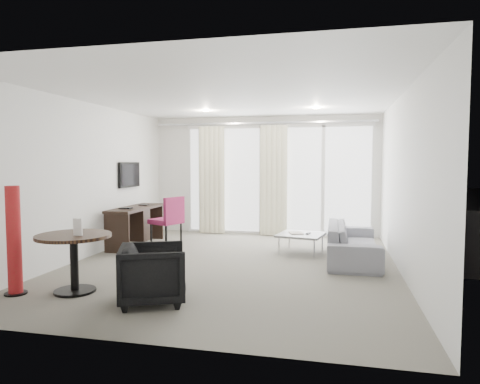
% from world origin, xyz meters
% --- Properties ---
extents(floor, '(5.00, 6.00, 0.00)m').
position_xyz_m(floor, '(0.00, 0.00, 0.00)').
color(floor, slate).
rests_on(floor, ground).
extents(ceiling, '(5.00, 6.00, 0.00)m').
position_xyz_m(ceiling, '(0.00, 0.00, 2.60)').
color(ceiling, white).
rests_on(ceiling, ground).
extents(wall_left, '(0.00, 6.00, 2.60)m').
position_xyz_m(wall_left, '(-2.50, 0.00, 1.30)').
color(wall_left, silver).
rests_on(wall_left, ground).
extents(wall_right, '(0.00, 6.00, 2.60)m').
position_xyz_m(wall_right, '(2.50, 0.00, 1.30)').
color(wall_right, silver).
rests_on(wall_right, ground).
extents(wall_front, '(5.00, 0.00, 2.60)m').
position_xyz_m(wall_front, '(0.00, -3.00, 1.30)').
color(wall_front, silver).
rests_on(wall_front, ground).
extents(window_panel, '(4.00, 0.02, 2.38)m').
position_xyz_m(window_panel, '(0.30, 2.98, 1.20)').
color(window_panel, white).
rests_on(window_panel, ground).
extents(window_frame, '(4.10, 0.06, 2.44)m').
position_xyz_m(window_frame, '(0.30, 2.97, 1.20)').
color(window_frame, white).
rests_on(window_frame, ground).
extents(curtain_left, '(0.60, 0.20, 2.38)m').
position_xyz_m(curtain_left, '(-1.15, 2.82, 1.20)').
color(curtain_left, '#EFEBC3').
rests_on(curtain_left, ground).
extents(curtain_right, '(0.60, 0.20, 2.38)m').
position_xyz_m(curtain_right, '(0.25, 2.82, 1.20)').
color(curtain_right, '#EFEBC3').
rests_on(curtain_right, ground).
extents(curtain_track, '(4.80, 0.04, 0.04)m').
position_xyz_m(curtain_track, '(0.00, 2.82, 2.45)').
color(curtain_track, '#B2B2B7').
rests_on(curtain_track, ceiling).
extents(downlight_a, '(0.12, 0.12, 0.02)m').
position_xyz_m(downlight_a, '(-0.90, 1.60, 2.59)').
color(downlight_a, '#FFE0B2').
rests_on(downlight_a, ceiling).
extents(downlight_b, '(0.12, 0.12, 0.02)m').
position_xyz_m(downlight_b, '(1.20, 1.60, 2.59)').
color(downlight_b, '#FFE0B2').
rests_on(downlight_b, ceiling).
extents(desk, '(0.49, 1.58, 0.74)m').
position_xyz_m(desk, '(-2.17, 1.12, 0.37)').
color(desk, black).
rests_on(desk, floor).
extents(tv, '(0.05, 0.80, 0.50)m').
position_xyz_m(tv, '(-2.46, 1.45, 1.35)').
color(tv, black).
rests_on(tv, wall_left).
extents(desk_chair, '(0.68, 0.66, 0.96)m').
position_xyz_m(desk_chair, '(-1.54, 1.10, 0.48)').
color(desk_chair, '#92214F').
rests_on(desk_chair, floor).
extents(round_table, '(1.19, 1.19, 0.72)m').
position_xyz_m(round_table, '(-1.55, -1.78, 0.36)').
color(round_table, black).
rests_on(round_table, floor).
extents(menu_card, '(0.11, 0.02, 0.21)m').
position_xyz_m(menu_card, '(-1.45, -1.85, 0.72)').
color(menu_card, white).
rests_on(menu_card, round_table).
extents(red_lamp, '(0.35, 0.35, 1.32)m').
position_xyz_m(red_lamp, '(-2.21, -2.01, 0.66)').
color(red_lamp, '#A31B1D').
rests_on(red_lamp, floor).
extents(tub_armchair, '(0.95, 0.94, 0.67)m').
position_xyz_m(tub_armchair, '(-0.44, -1.94, 0.33)').
color(tub_armchair, black).
rests_on(tub_armchair, floor).
extents(coffee_table, '(0.88, 0.88, 0.34)m').
position_xyz_m(coffee_table, '(0.98, 1.15, 0.17)').
color(coffee_table, gray).
rests_on(coffee_table, floor).
extents(remote, '(0.09, 0.19, 0.02)m').
position_xyz_m(remote, '(1.11, 1.16, 0.36)').
color(remote, black).
rests_on(remote, coffee_table).
extents(magazine, '(0.29, 0.33, 0.02)m').
position_xyz_m(magazine, '(0.89, 1.17, 0.36)').
color(magazine, gray).
rests_on(magazine, coffee_table).
extents(sofa, '(0.79, 2.03, 0.59)m').
position_xyz_m(sofa, '(1.86, 0.76, 0.30)').
color(sofa, gray).
rests_on(sofa, floor).
extents(terrace_slab, '(5.60, 3.00, 0.12)m').
position_xyz_m(terrace_slab, '(0.30, 4.50, -0.06)').
color(terrace_slab, '#4D4D50').
rests_on(terrace_slab, ground).
extents(rattan_chair_a, '(0.67, 0.67, 0.87)m').
position_xyz_m(rattan_chair_a, '(1.15, 4.28, 0.43)').
color(rattan_chair_a, brown).
rests_on(rattan_chair_a, terrace_slab).
extents(rattan_chair_b, '(0.80, 0.80, 0.90)m').
position_xyz_m(rattan_chair_b, '(1.42, 5.07, 0.45)').
color(rattan_chair_b, brown).
rests_on(rattan_chair_b, terrace_slab).
extents(rattan_table, '(0.53, 0.53, 0.45)m').
position_xyz_m(rattan_table, '(0.99, 4.08, 0.22)').
color(rattan_table, brown).
rests_on(rattan_table, terrace_slab).
extents(balustrade, '(5.50, 0.06, 1.05)m').
position_xyz_m(balustrade, '(0.30, 5.95, 0.50)').
color(balustrade, '#B2B2B7').
rests_on(balustrade, terrace_slab).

